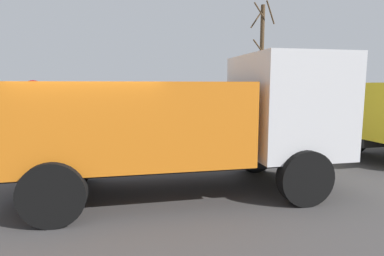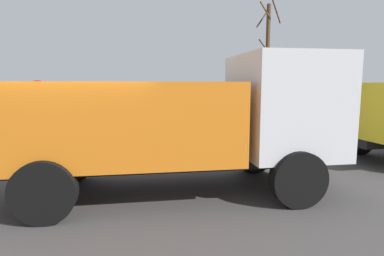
{
  "view_description": "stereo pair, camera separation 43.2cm",
  "coord_description": "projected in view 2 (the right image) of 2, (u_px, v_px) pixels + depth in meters",
  "views": [
    {
      "loc": [
        0.51,
        -6.48,
        2.35
      ],
      "look_at": [
        2.65,
        2.82,
        1.05
      ],
      "focal_mm": 29.94,
      "sensor_mm": 36.0,
      "label": 1
    },
    {
      "loc": [
        0.93,
        -6.57,
        2.35
      ],
      "look_at": [
        2.65,
        2.82,
        1.05
      ],
      "focal_mm": 29.94,
      "sensor_mm": 36.0,
      "label": 2
    }
  ],
  "objects": [
    {
      "name": "dump_truck_orange",
      "position": [
        181.0,
        119.0,
        6.86
      ],
      "size": [
        7.05,
        2.91,
        3.0
      ],
      "color": "orange",
      "rests_on": "ground"
    },
    {
      "name": "loose_tire",
      "position": [
        109.0,
        128.0,
        11.52
      ],
      "size": [
        1.34,
        0.8,
        1.31
      ],
      "primitive_type": "torus",
      "rotation": [
        1.19,
        0.0,
        -0.05
      ],
      "color": "black",
      "rests_on": "sidewalk_curb"
    },
    {
      "name": "ground_plane",
      "position": [
        90.0,
        200.0,
        6.55
      ],
      "size": [
        80.0,
        80.0,
        0.0
      ],
      "primitive_type": "plane",
      "color": "#423F3F"
    },
    {
      "name": "stop_sign",
      "position": [
        39.0,
        103.0,
        10.29
      ],
      "size": [
        0.76,
        0.08,
        2.33
      ],
      "color": "gray",
      "rests_on": "sidewalk_curb"
    },
    {
      "name": "fire_hydrant",
      "position": [
        114.0,
        131.0,
        12.0
      ],
      "size": [
        0.22,
        0.49,
        0.91
      ],
      "color": "red",
      "rests_on": "sidewalk_curb"
    },
    {
      "name": "bare_tree",
      "position": [
        267.0,
        66.0,
        14.2
      ],
      "size": [
        1.04,
        1.05,
        5.78
      ],
      "color": "#4C3823",
      "rests_on": "sidewalk_curb"
    },
    {
      "name": "sidewalk_curb",
      "position": [
        111.0,
        141.0,
        12.88
      ],
      "size": [
        36.0,
        5.0,
        0.15
      ],
      "primitive_type": "cube",
      "color": "#99968E",
      "rests_on": "ground"
    }
  ]
}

